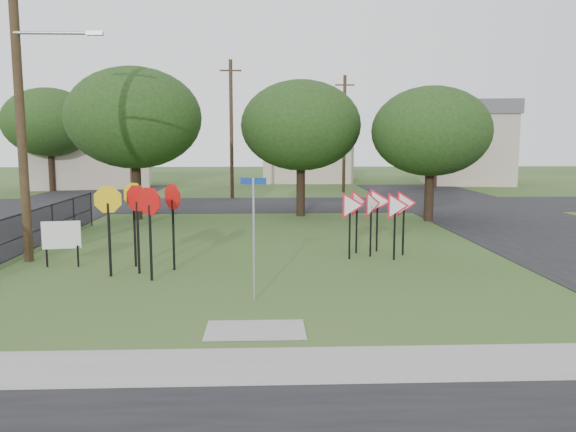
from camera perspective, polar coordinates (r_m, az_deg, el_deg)
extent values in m
plane|color=#2E4E1D|center=(13.81, -3.15, -8.28)|extent=(140.00, 140.00, 0.00)
cube|color=gray|center=(9.84, -3.52, -14.95)|extent=(30.00, 1.60, 0.02)
cube|color=#2E4E1D|center=(8.74, -3.69, -17.98)|extent=(30.00, 0.80, 0.02)
cube|color=black|center=(26.36, 24.28, -1.28)|extent=(8.00, 50.00, 0.02)
cube|color=black|center=(33.49, -2.66, 1.16)|extent=(60.00, 8.00, 0.02)
cube|color=gray|center=(11.52, -3.33, -11.51)|extent=(2.00, 1.20, 0.02)
cylinder|color=#9D9FA6|center=(13.24, -3.49, -2.46)|extent=(0.06, 0.06, 2.94)
cube|color=navy|center=(13.06, -3.54, 3.56)|extent=(0.60, 0.11, 0.16)
cube|color=black|center=(16.57, -14.97, -2.17)|extent=(0.06, 0.06, 2.07)
cube|color=black|center=(16.80, -11.56, -1.94)|extent=(0.06, 0.06, 2.07)
cube|color=black|center=(15.66, -13.78, -2.69)|extent=(0.06, 0.06, 2.07)
cube|color=black|center=(16.45, -17.68, -2.34)|extent=(0.06, 0.06, 2.07)
cube|color=black|center=(17.54, -15.30, -1.65)|extent=(0.06, 0.06, 2.07)
cube|color=black|center=(18.12, 6.28, -1.75)|extent=(0.06, 0.06, 1.69)
cube|color=black|center=(18.61, 8.40, -1.53)|extent=(0.06, 0.06, 1.69)
cube|color=black|center=(18.20, 10.76, -1.79)|extent=(0.06, 0.06, 1.69)
cube|color=black|center=(19.09, 6.97, -1.28)|extent=(0.06, 0.06, 1.69)
cube|color=black|center=(19.50, 9.02, -1.13)|extent=(0.06, 0.06, 1.69)
cube|color=black|center=(19.03, 11.63, -1.41)|extent=(0.06, 0.06, 1.69)
cube|color=black|center=(18.48, -23.30, -3.78)|extent=(0.05, 0.05, 0.65)
cube|color=black|center=(18.16, -20.55, -3.83)|extent=(0.05, 0.05, 0.65)
cube|color=silver|center=(18.20, -22.04, -1.80)|extent=(1.11, 0.22, 0.84)
cylinder|color=#41301E|center=(19.34, -25.63, 10.50)|extent=(0.28, 0.28, 10.00)
cylinder|color=#9D9FA6|center=(19.05, -22.65, 16.78)|extent=(2.40, 0.10, 0.10)
cube|color=#9D9FA6|center=(18.68, -19.04, 17.14)|extent=(0.50, 0.18, 0.12)
cylinder|color=#41301E|center=(37.35, -5.77, 8.70)|extent=(0.24, 0.24, 9.00)
cube|color=#41301E|center=(37.62, -5.85, 14.49)|extent=(1.40, 0.10, 0.10)
cylinder|color=#41301E|center=(41.69, 5.73, 8.24)|extent=(0.24, 0.24, 8.50)
cube|color=#41301E|center=(41.88, 5.80, 13.10)|extent=(1.40, 0.10, 0.10)
cylinder|color=#41301E|center=(44.48, -15.75, 8.28)|extent=(0.24, 0.24, 9.00)
cube|color=#41301E|center=(44.70, -15.93, 13.15)|extent=(1.40, 0.10, 0.10)
cylinder|color=black|center=(20.20, -25.05, -1.73)|extent=(0.05, 0.05, 1.50)
cylinder|color=black|center=(22.32, -22.79, -0.78)|extent=(0.05, 0.05, 1.50)
cylinder|color=black|center=(24.46, -20.92, 0.01)|extent=(0.05, 0.05, 1.50)
cylinder|color=black|center=(26.64, -19.36, 0.66)|extent=(0.05, 0.05, 1.50)
cube|color=black|center=(21.17, -23.97, 0.67)|extent=(0.03, 11.50, 0.03)
cube|color=black|center=(21.26, -23.86, -1.23)|extent=(0.03, 11.50, 0.03)
cube|color=black|center=(21.26, -23.86, -1.23)|extent=(0.01, 11.50, 1.50)
cube|color=#B5A691|center=(49.38, -19.16, 6.31)|extent=(10.08, 8.46, 6.00)
cube|color=#515056|center=(49.45, -19.34, 10.48)|extent=(10.58, 8.88, 1.20)
cube|color=#B5A691|center=(53.43, 1.77, 6.26)|extent=(8.00, 8.00, 5.00)
cube|color=#515056|center=(53.44, 1.78, 9.58)|extent=(8.40, 8.40, 1.20)
cube|color=#B5A691|center=(52.40, 17.65, 6.42)|extent=(7.91, 7.91, 6.00)
cube|color=#515056|center=(52.47, 17.81, 10.35)|extent=(8.30, 8.30, 1.20)
cylinder|color=black|center=(28.09, -15.10, 2.32)|extent=(0.44, 0.44, 2.62)
ellipsoid|color=#1A3113|center=(28.00, -15.35, 9.58)|extent=(6.40, 6.40, 4.80)
cylinder|color=black|center=(28.45, 1.30, 2.47)|extent=(0.44, 0.44, 2.45)
ellipsoid|color=#1A3113|center=(28.35, 1.32, 9.18)|extent=(6.00, 6.00, 4.50)
cylinder|color=black|center=(27.54, 14.13, 1.89)|extent=(0.44, 0.44, 2.27)
ellipsoid|color=#1A3113|center=(27.41, 14.34, 8.34)|extent=(5.60, 5.60, 4.20)
cylinder|color=black|center=(46.28, -22.87, 4.09)|extent=(0.44, 0.44, 2.80)
ellipsoid|color=#1A3113|center=(46.24, -23.12, 8.76)|extent=(6.80, 6.80, 5.10)
cylinder|color=black|center=(47.40, 14.65, 4.30)|extent=(0.44, 0.44, 2.45)
ellipsoid|color=#1A3113|center=(47.34, 14.78, 8.31)|extent=(6.00, 6.00, 4.50)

